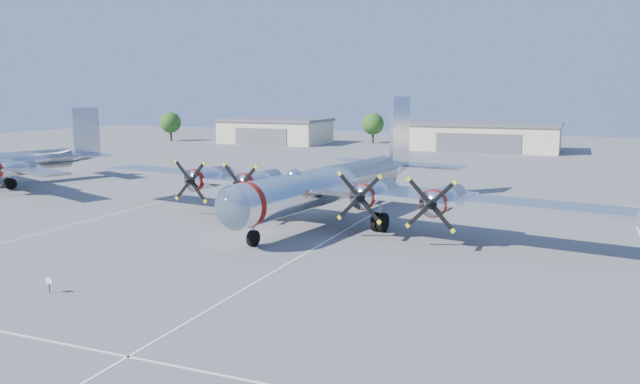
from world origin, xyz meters
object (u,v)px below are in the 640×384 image
at_px(hangar_west, 275,131).
at_px(tree_far_west, 170,123).
at_px(tree_west, 373,124).
at_px(info_placard, 49,283).
at_px(main_bomber_b29, 332,220).
at_px(bomber_west, 10,184).
at_px(hangar_center, 483,136).

relative_size(hangar_west, tree_far_west, 3.40).
bearing_deg(tree_west, info_placard, -81.81).
relative_size(tree_far_west, main_bomber_b29, 0.14).
distance_m(hangar_west, main_bomber_b29, 85.19).
bearing_deg(tree_far_west, hangar_west, 9.01).
distance_m(hangar_west, tree_west, 21.61).
height_order(main_bomber_b29, info_placard, main_bomber_b29).
relative_size(bomber_west, info_placard, 38.54).
height_order(tree_far_west, bomber_west, tree_far_west).
bearing_deg(tree_far_west, main_bomber_b29, -46.00).
xyz_separation_m(tree_west, main_bomber_b29, (22.45, -81.85, -4.22)).
xyz_separation_m(hangar_west, main_bomber_b29, (42.45, -73.81, -2.71)).
height_order(main_bomber_b29, bomber_west, main_bomber_b29).
relative_size(tree_far_west, info_placard, 7.43).
xyz_separation_m(hangar_west, bomber_west, (-1.61, -69.06, -2.71)).
bearing_deg(info_placard, bomber_west, 147.80).
height_order(tree_west, bomber_west, tree_west).
xyz_separation_m(tree_west, info_placard, (15.37, -106.87, -3.59)).
height_order(hangar_west, tree_far_west, tree_far_west).
distance_m(main_bomber_b29, bomber_west, 44.31).
bearing_deg(hangar_center, bomber_west, -124.02).
bearing_deg(bomber_west, hangar_center, 76.47).
bearing_deg(hangar_west, tree_west, 21.89).
distance_m(tree_west, info_placard, 108.03).
distance_m(hangar_center, tree_far_west, 70.13).
height_order(tree_far_west, info_placard, tree_far_west).
bearing_deg(hangar_west, main_bomber_b29, -60.10).
bearing_deg(tree_west, hangar_west, -158.11).
height_order(hangar_center, info_placard, hangar_center).
bearing_deg(tree_far_west, hangar_center, 3.24).
distance_m(hangar_center, bomber_west, 83.36).
distance_m(tree_far_west, info_placard, 112.51).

